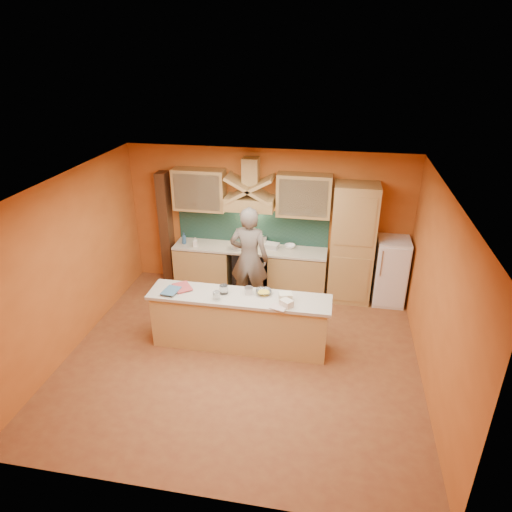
% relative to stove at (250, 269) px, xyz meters
% --- Properties ---
extents(floor, '(5.50, 5.00, 0.01)m').
position_rel_stove_xyz_m(floor, '(0.30, -2.20, -0.45)').
color(floor, brown).
rests_on(floor, ground).
extents(ceiling, '(5.50, 5.00, 0.01)m').
position_rel_stove_xyz_m(ceiling, '(0.30, -2.20, 2.35)').
color(ceiling, white).
rests_on(ceiling, wall_back).
extents(wall_back, '(5.50, 0.02, 2.80)m').
position_rel_stove_xyz_m(wall_back, '(0.30, 0.30, 0.95)').
color(wall_back, '#C46526').
rests_on(wall_back, floor).
extents(wall_front, '(5.50, 0.02, 2.80)m').
position_rel_stove_xyz_m(wall_front, '(0.30, -4.70, 0.95)').
color(wall_front, '#C46526').
rests_on(wall_front, floor).
extents(wall_left, '(0.02, 5.00, 2.80)m').
position_rel_stove_xyz_m(wall_left, '(-2.45, -2.20, 0.95)').
color(wall_left, '#C46526').
rests_on(wall_left, floor).
extents(wall_right, '(0.02, 5.00, 2.80)m').
position_rel_stove_xyz_m(wall_right, '(3.05, -2.20, 0.95)').
color(wall_right, '#C46526').
rests_on(wall_right, floor).
extents(base_cabinet_left, '(1.10, 0.60, 0.86)m').
position_rel_stove_xyz_m(base_cabinet_left, '(-0.95, 0.00, -0.02)').
color(base_cabinet_left, tan).
rests_on(base_cabinet_left, floor).
extents(base_cabinet_right, '(1.10, 0.60, 0.86)m').
position_rel_stove_xyz_m(base_cabinet_right, '(0.95, 0.00, -0.02)').
color(base_cabinet_right, tan).
rests_on(base_cabinet_right, floor).
extents(counter_top, '(3.00, 0.62, 0.04)m').
position_rel_stove_xyz_m(counter_top, '(-0.00, 0.00, 0.45)').
color(counter_top, beige).
rests_on(counter_top, base_cabinet_left).
extents(stove, '(0.60, 0.58, 0.90)m').
position_rel_stove_xyz_m(stove, '(0.00, 0.00, 0.00)').
color(stove, black).
rests_on(stove, floor).
extents(backsplash, '(3.00, 0.03, 0.70)m').
position_rel_stove_xyz_m(backsplash, '(-0.00, 0.28, 0.80)').
color(backsplash, '#18352C').
rests_on(backsplash, wall_back).
extents(range_hood, '(0.92, 0.50, 0.24)m').
position_rel_stove_xyz_m(range_hood, '(0.00, 0.05, 1.37)').
color(range_hood, tan).
rests_on(range_hood, wall_back).
extents(hood_chimney, '(0.30, 0.30, 0.50)m').
position_rel_stove_xyz_m(hood_chimney, '(0.00, 0.15, 1.95)').
color(hood_chimney, tan).
rests_on(hood_chimney, wall_back).
extents(upper_cabinet_left, '(1.00, 0.35, 0.80)m').
position_rel_stove_xyz_m(upper_cabinet_left, '(-1.00, 0.12, 1.55)').
color(upper_cabinet_left, tan).
rests_on(upper_cabinet_left, wall_back).
extents(upper_cabinet_right, '(1.00, 0.35, 0.80)m').
position_rel_stove_xyz_m(upper_cabinet_right, '(1.00, 0.12, 1.55)').
color(upper_cabinet_right, tan).
rests_on(upper_cabinet_right, wall_back).
extents(pantry_column, '(0.80, 0.60, 2.30)m').
position_rel_stove_xyz_m(pantry_column, '(1.95, 0.00, 0.70)').
color(pantry_column, tan).
rests_on(pantry_column, floor).
extents(fridge, '(0.58, 0.60, 1.30)m').
position_rel_stove_xyz_m(fridge, '(2.70, 0.00, 0.20)').
color(fridge, white).
rests_on(fridge, floor).
extents(trim_column_left, '(0.20, 0.30, 2.30)m').
position_rel_stove_xyz_m(trim_column_left, '(-1.75, 0.15, 0.70)').
color(trim_column_left, '#472816').
rests_on(trim_column_left, floor).
extents(island_body, '(2.80, 0.55, 0.88)m').
position_rel_stove_xyz_m(island_body, '(0.20, -1.90, -0.01)').
color(island_body, '#D9B56F').
rests_on(island_body, floor).
extents(island_top, '(2.90, 0.62, 0.05)m').
position_rel_stove_xyz_m(island_top, '(0.20, -1.90, 0.47)').
color(island_top, beige).
rests_on(island_top, island_body).
extents(person, '(0.74, 0.51, 1.97)m').
position_rel_stove_xyz_m(person, '(0.11, -0.62, 0.53)').
color(person, '#70665B').
rests_on(person, floor).
extents(pot_large, '(0.27, 0.27, 0.16)m').
position_rel_stove_xyz_m(pot_large, '(-0.22, -0.09, 0.53)').
color(pot_large, silver).
rests_on(pot_large, stove).
extents(pot_small, '(0.23, 0.23, 0.13)m').
position_rel_stove_xyz_m(pot_small, '(0.03, 0.05, 0.52)').
color(pot_small, silver).
rests_on(pot_small, stove).
extents(soap_bottle_a, '(0.10, 0.10, 0.19)m').
position_rel_stove_xyz_m(soap_bottle_a, '(-1.06, -0.14, 0.57)').
color(soap_bottle_a, white).
rests_on(soap_bottle_a, counter_top).
extents(soap_bottle_b, '(0.13, 0.13, 0.24)m').
position_rel_stove_xyz_m(soap_bottle_b, '(-1.32, -0.05, 0.59)').
color(soap_bottle_b, '#2E547F').
rests_on(soap_bottle_b, counter_top).
extents(bowl_back, '(0.26, 0.26, 0.07)m').
position_rel_stove_xyz_m(bowl_back, '(0.77, 0.13, 0.50)').
color(bowl_back, white).
rests_on(bowl_back, counter_top).
extents(dish_rack, '(0.30, 0.25, 0.09)m').
position_rel_stove_xyz_m(dish_rack, '(0.43, 0.06, 0.52)').
color(dish_rack, silver).
rests_on(dish_rack, counter_top).
extents(book_lower, '(0.41, 0.43, 0.03)m').
position_rel_stove_xyz_m(book_lower, '(-0.86, -1.91, 0.51)').
color(book_lower, '#B34040').
rests_on(book_lower, island_top).
extents(book_upper, '(0.27, 0.34, 0.02)m').
position_rel_stove_xyz_m(book_upper, '(-1.00, -1.98, 0.53)').
color(book_upper, '#3E698A').
rests_on(book_upper, island_top).
extents(jar_large, '(0.16, 0.16, 0.14)m').
position_rel_stove_xyz_m(jar_large, '(-0.05, -1.87, 0.57)').
color(jar_large, silver).
rests_on(jar_large, island_top).
extents(jar_small, '(0.12, 0.12, 0.13)m').
position_rel_stove_xyz_m(jar_small, '(-0.12, -2.07, 0.56)').
color(jar_small, white).
rests_on(jar_small, island_top).
extents(kitchen_scale, '(0.14, 0.14, 0.09)m').
position_rel_stove_xyz_m(kitchen_scale, '(0.34, -1.81, 0.54)').
color(kitchen_scale, silver).
rests_on(kitchen_scale, island_top).
extents(mixing_bowl, '(0.30, 0.30, 0.06)m').
position_rel_stove_xyz_m(mixing_bowl, '(0.57, -1.77, 0.53)').
color(mixing_bowl, silver).
rests_on(mixing_bowl, island_top).
extents(cloth, '(0.28, 0.24, 0.02)m').
position_rel_stove_xyz_m(cloth, '(0.86, -2.14, 0.50)').
color(cloth, beige).
rests_on(cloth, island_top).
extents(grocery_bag_a, '(0.23, 0.21, 0.13)m').
position_rel_stove_xyz_m(grocery_bag_a, '(0.93, -1.92, 0.56)').
color(grocery_bag_a, beige).
rests_on(grocery_bag_a, island_top).
extents(grocery_bag_b, '(0.22, 0.21, 0.11)m').
position_rel_stove_xyz_m(grocery_bag_b, '(0.97, -2.08, 0.55)').
color(grocery_bag_b, beige).
rests_on(grocery_bag_b, island_top).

